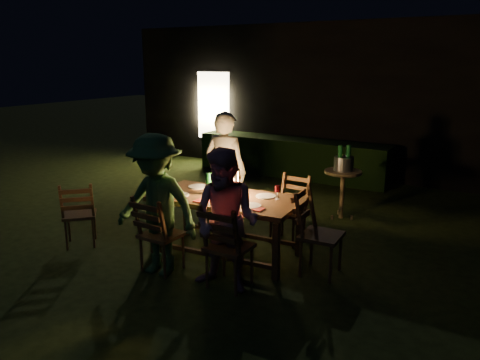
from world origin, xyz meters
The scene contains 29 objects.
garden_envelope centered at (-0.01, 6.15, 1.58)m, with size 40.00×40.00×3.20m.
dining_table centered at (0.59, -0.56, 0.70)m, with size 1.92×1.06×0.77m.
chair_near_left centered at (0.20, -1.36, 0.30)m, with size 0.45×0.48×0.98m.
chair_near_right centered at (1.10, -1.29, 0.30)m, with size 0.45×0.49×1.01m.
chair_far_left centered at (0.09, 0.18, 0.31)m, with size 0.54×0.57×1.03m.
chair_far_right centered at (1.09, 0.25, 0.29)m, with size 0.45×0.48×0.95m.
chair_end centered at (1.82, -0.47, 0.31)m, with size 0.52×0.49×1.03m.
chair_spare centered at (-1.25, -1.30, 0.28)m, with size 0.61×0.61×0.93m.
person_house_side centered at (0.09, 0.23, 0.87)m, with size 0.63×0.42×1.74m, color #BFB6A3.
person_opp_right centered at (1.10, -1.34, 0.78)m, with size 0.76×0.59×1.56m, color #B97F91.
person_opp_left centered at (0.20, -1.41, 0.82)m, with size 1.07×0.61×1.65m, color #325F2F.
lantern centered at (0.64, -0.50, 0.93)m, with size 0.16×0.16×0.35m.
plate_far_left centered at (0.03, -0.38, 0.78)m, with size 0.25×0.25×0.01m, color white.
plate_near_left centered at (0.06, -0.82, 0.78)m, with size 0.25×0.25×0.01m, color white.
plate_far_right centered at (1.03, -0.30, 0.78)m, with size 0.25×0.25×0.01m, color white.
plate_near_right centered at (1.06, -0.74, 0.78)m, with size 0.25×0.25×0.01m, color white.
wineglass_a centered at (0.27, -0.30, 0.86)m, with size 0.06×0.06×0.18m, color #59070F, non-canonical shape.
wineglass_b centered at (-0.12, -0.73, 0.86)m, with size 0.06×0.06×0.18m, color #59070F, non-canonical shape.
wineglass_c centered at (0.91, -0.81, 0.86)m, with size 0.06×0.06×0.18m, color #59070F, non-canonical shape.
wineglass_d centered at (1.20, -0.33, 0.86)m, with size 0.06×0.06×0.18m, color #59070F, non-canonical shape.
wineglass_e centered at (0.52, -0.86, 0.86)m, with size 0.06×0.06×0.18m, color silver, non-canonical shape.
bottle_table centered at (0.34, -0.57, 0.91)m, with size 0.07×0.07×0.28m, color #0F471E.
napkin_left centered at (0.47, -0.89, 0.78)m, with size 0.18×0.14×0.01m, color red.
napkin_right centered at (1.16, -0.82, 0.78)m, with size 0.18×0.14×0.01m, color red.
phone centered at (0.00, -0.90, 0.78)m, with size 0.14×0.07×0.01m, color black.
side_table centered at (1.38, 1.58, 0.68)m, with size 0.57×0.57×0.77m.
ice_bucket centered at (1.38, 1.58, 0.88)m, with size 0.30×0.30×0.22m, color #A5A8AD.
bottle_bucket_a centered at (1.33, 1.54, 0.93)m, with size 0.07×0.07×0.32m, color #0F471E.
bottle_bucket_b centered at (1.43, 1.62, 0.93)m, with size 0.07×0.07×0.32m, color #0F471E.
Camera 1 is at (3.63, -5.27, 2.43)m, focal length 35.00 mm.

